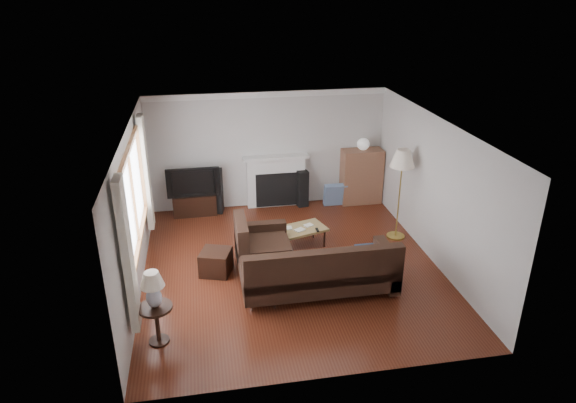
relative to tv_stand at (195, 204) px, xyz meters
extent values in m
cube|color=#4F1F11|center=(1.61, -2.50, -0.22)|extent=(5.10, 5.60, 0.04)
cube|color=white|center=(1.61, -2.50, 2.28)|extent=(5.10, 5.60, 0.04)
cube|color=beige|center=(1.61, 0.25, 1.03)|extent=(5.00, 0.04, 2.50)
cube|color=beige|center=(1.61, -5.25, 1.03)|extent=(5.00, 0.04, 2.50)
cube|color=beige|center=(-0.89, -2.50, 1.03)|extent=(0.04, 5.50, 2.50)
cube|color=beige|center=(4.11, -2.50, 1.03)|extent=(0.04, 5.50, 2.50)
cube|color=brown|center=(-0.84, -2.70, 1.33)|extent=(0.12, 2.74, 1.54)
cube|color=beige|center=(-0.79, -4.22, 1.18)|extent=(0.10, 0.35, 2.10)
cube|color=beige|center=(-0.79, -1.18, 1.18)|extent=(0.10, 0.35, 2.10)
cube|color=white|center=(1.76, 0.14, 0.35)|extent=(1.40, 0.26, 1.15)
cube|color=black|center=(0.00, 0.00, 0.00)|extent=(0.89, 0.40, 0.45)
imported|color=black|center=(0.00, 0.00, 0.54)|extent=(1.08, 0.14, 0.62)
cube|color=black|center=(0.46, 0.04, 0.25)|extent=(0.31, 0.36, 0.94)
cube|color=black|center=(2.31, 0.05, 0.18)|extent=(0.27, 0.30, 0.81)
cube|color=brown|center=(3.64, 0.01, 0.38)|extent=(0.88, 0.42, 1.21)
sphere|color=white|center=(3.64, 0.01, 1.12)|extent=(0.26, 0.26, 0.26)
cube|color=black|center=(1.90, -3.32, 0.20)|extent=(2.64, 1.93, 0.85)
cube|color=olive|center=(1.88, -1.83, -0.03)|extent=(1.10, 0.80, 0.39)
cube|color=black|center=(0.32, -2.48, -0.02)|extent=(0.61, 0.61, 0.41)
cube|color=#B6993F|center=(3.80, -1.76, 0.66)|extent=(0.55, 0.55, 1.77)
cube|color=black|center=(-0.54, -4.16, 0.06)|extent=(0.46, 0.46, 0.57)
cube|color=silver|center=(-0.54, -4.16, 0.61)|extent=(0.32, 0.32, 0.52)
camera|label=1|loc=(0.20, -10.10, 4.36)|focal=32.00mm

